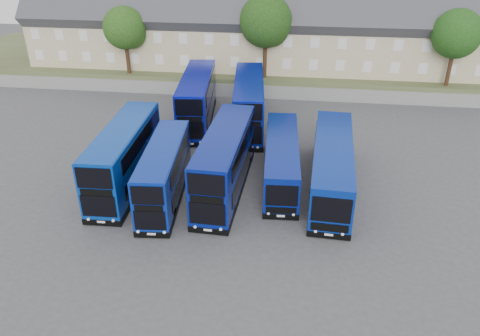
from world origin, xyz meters
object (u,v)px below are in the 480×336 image
(coach_east_a, at_px, (282,161))
(tree_mid, at_px, (267,23))
(tree_east, at_px, (458,36))
(dd_front_left, at_px, (125,158))
(tree_west, at_px, (126,29))
(dd_front_mid, at_px, (164,174))

(coach_east_a, distance_m, tree_mid, 21.36)
(tree_east, bearing_deg, dd_front_left, -142.61)
(dd_front_left, height_order, tree_east, tree_east)
(coach_east_a, xyz_separation_m, tree_east, (17.09, 19.64, 5.80))
(tree_mid, distance_m, tree_east, 20.02)
(tree_mid, bearing_deg, tree_west, -178.21)
(tree_west, xyz_separation_m, tree_east, (36.00, 0.00, 0.34))
(coach_east_a, distance_m, tree_east, 26.68)
(tree_east, bearing_deg, tree_mid, 178.57)
(dd_front_left, relative_size, coach_east_a, 0.98)
(dd_front_mid, distance_m, tree_west, 26.40)
(dd_front_mid, distance_m, coach_east_a, 9.14)
(dd_front_left, height_order, dd_front_mid, dd_front_left)
(tree_west, relative_size, tree_mid, 0.83)
(dd_front_mid, bearing_deg, tree_east, 38.11)
(tree_mid, relative_size, tree_east, 1.12)
(dd_front_mid, distance_m, tree_mid, 25.42)
(tree_west, xyz_separation_m, tree_mid, (16.00, 0.50, 1.02))
(dd_front_left, xyz_separation_m, tree_west, (-7.19, 22.02, 4.78))
(coach_east_a, bearing_deg, tree_mid, 95.24)
(coach_east_a, xyz_separation_m, tree_mid, (-2.91, 20.14, 6.48))
(dd_front_left, xyz_separation_m, coach_east_a, (11.72, 2.38, -0.68))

